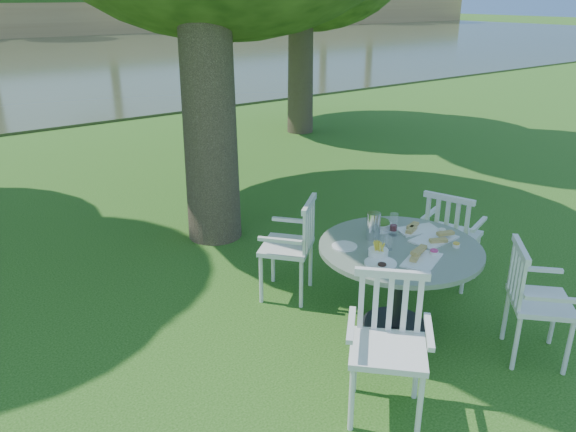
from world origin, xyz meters
name	(u,v)px	position (x,y,z in m)	size (l,w,h in m)	color
ground	(300,306)	(0.00, 0.00, 0.00)	(140.00, 140.00, 0.00)	#16400D
table	(399,263)	(0.45, -0.78, 0.63)	(1.36, 1.36, 0.79)	black
chair_ne	(449,232)	(1.44, -0.51, 0.58)	(0.60, 0.62, 0.98)	silver
chair_nw	(297,241)	(0.09, 0.19, 0.58)	(0.68, 0.67, 0.98)	silver
chair_sw	(389,333)	(-0.34, -1.43, 0.59)	(0.70, 0.70, 1.01)	silver
chair_se	(529,294)	(0.97, -1.67, 0.56)	(0.66, 0.66, 0.96)	silver
tableware	(392,237)	(0.45, -0.68, 0.83)	(1.07, 0.93, 0.24)	white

